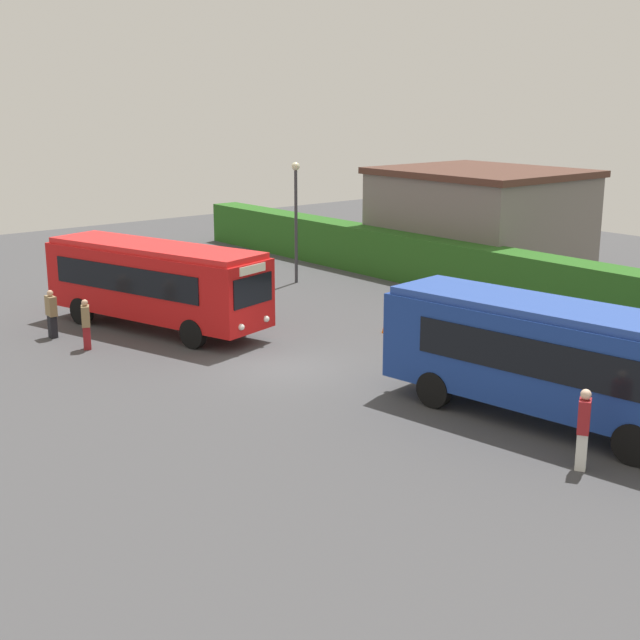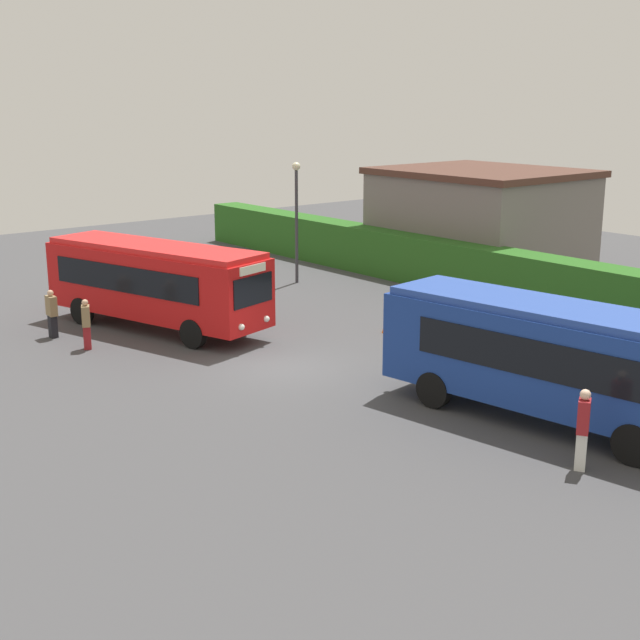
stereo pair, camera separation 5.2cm
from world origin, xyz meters
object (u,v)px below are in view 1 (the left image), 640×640
(bus_red, at_px, (155,281))
(person_right, at_px, (503,351))
(person_center, at_px, (86,323))
(person_far, at_px, (583,427))
(traffic_cone, at_px, (387,324))
(lamppost, at_px, (296,208))
(bus_blue, at_px, (551,355))
(person_left, at_px, (52,313))

(bus_red, distance_m, person_right, 12.68)
(person_center, bearing_deg, person_far, -49.12)
(person_right, distance_m, person_far, 6.52)
(traffic_cone, distance_m, lamppost, 9.74)
(person_center, distance_m, person_far, 16.69)
(lamppost, bearing_deg, person_center, -71.22)
(bus_blue, relative_size, person_left, 5.52)
(person_center, height_order, person_far, person_far)
(bus_red, relative_size, person_far, 4.85)
(person_left, relative_size, person_far, 0.89)
(traffic_cone, bearing_deg, lamppost, 162.48)
(person_center, bearing_deg, person_right, -27.31)
(person_far, relative_size, traffic_cone, 3.18)
(person_far, distance_m, lamppost, 21.64)
(bus_red, relative_size, lamppost, 1.73)
(bus_red, relative_size, person_right, 5.63)
(bus_red, xyz_separation_m, lamppost, (-3.23, 8.84, 1.58))
(person_far, bearing_deg, bus_blue, 109.98)
(bus_blue, bearing_deg, bus_red, 4.75)
(bus_blue, bearing_deg, person_right, -39.45)
(person_left, relative_size, person_center, 1.00)
(bus_red, bearing_deg, person_right, 7.97)
(bus_red, xyz_separation_m, traffic_cone, (5.59, 6.06, -1.48))
(bus_red, xyz_separation_m, bus_blue, (14.61, 3.19, 0.02))
(person_right, height_order, lamppost, lamppost)
(person_left, bearing_deg, person_right, -54.15)
(lamppost, bearing_deg, bus_blue, -17.59)
(person_left, bearing_deg, person_far, -72.92)
(person_right, relative_size, lamppost, 0.31)
(bus_red, bearing_deg, lamppost, 94.47)
(lamppost, bearing_deg, person_left, -81.00)
(person_center, bearing_deg, traffic_cone, -1.97)
(person_far, xyz_separation_m, lamppost, (-20.16, 7.52, 2.34))
(bus_red, height_order, person_far, bus_red)
(person_far, bearing_deg, traffic_cone, 126.16)
(bus_blue, height_order, person_center, bus_blue)
(person_center, bearing_deg, bus_blue, -39.96)
(person_left, xyz_separation_m, lamppost, (-1.94, 12.21, 2.48))
(person_left, bearing_deg, bus_blue, -64.95)
(person_left, height_order, person_right, person_left)
(person_far, bearing_deg, bus_red, 153.30)
(bus_red, distance_m, person_far, 16.99)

